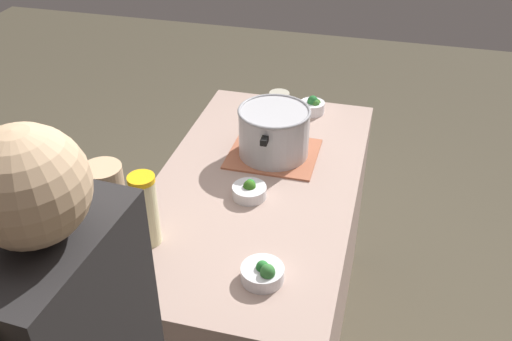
% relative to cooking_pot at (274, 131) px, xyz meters
% --- Properties ---
extents(counter_slab, '(1.40, 0.74, 0.92)m').
position_rel_cooking_pot_xyz_m(counter_slab, '(0.20, -0.02, -0.57)').
color(counter_slab, tan).
rests_on(counter_slab, ground_plane).
extents(dish_cloth, '(0.30, 0.34, 0.01)m').
position_rel_cooking_pot_xyz_m(dish_cloth, '(0.00, 0.00, -0.10)').
color(dish_cloth, '#AE6245').
rests_on(dish_cloth, counter_slab).
extents(cooking_pot, '(0.35, 0.28, 0.19)m').
position_rel_cooking_pot_xyz_m(cooking_pot, '(0.00, 0.00, 0.00)').
color(cooking_pot, '#B7B7BC').
rests_on(cooking_pot, dish_cloth).
extents(lemonade_pitcher, '(0.08, 0.08, 0.25)m').
position_rel_cooking_pot_xyz_m(lemonade_pitcher, '(0.60, -0.27, 0.02)').
color(lemonade_pitcher, beige).
rests_on(lemonade_pitcher, counter_slab).
extents(mason_jar, '(0.09, 0.09, 0.13)m').
position_rel_cooking_pot_xyz_m(mason_jar, '(-0.28, -0.04, -0.04)').
color(mason_jar, beige).
rests_on(mason_jar, counter_slab).
extents(broccoli_bowl_front, '(0.12, 0.12, 0.07)m').
position_rel_cooking_pot_xyz_m(broccoli_bowl_front, '(0.29, -0.02, -0.08)').
color(broccoli_bowl_front, silver).
rests_on(broccoli_bowl_front, counter_slab).
extents(broccoli_bowl_center, '(0.11, 0.11, 0.08)m').
position_rel_cooking_pot_xyz_m(broccoli_bowl_center, '(-0.39, 0.09, -0.08)').
color(broccoli_bowl_center, silver).
rests_on(broccoli_bowl_center, counter_slab).
extents(broccoli_bowl_back, '(0.13, 0.13, 0.08)m').
position_rel_cooking_pot_xyz_m(broccoli_bowl_back, '(0.68, 0.13, -0.08)').
color(broccoli_bowl_back, silver).
rests_on(broccoli_bowl_back, counter_slab).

